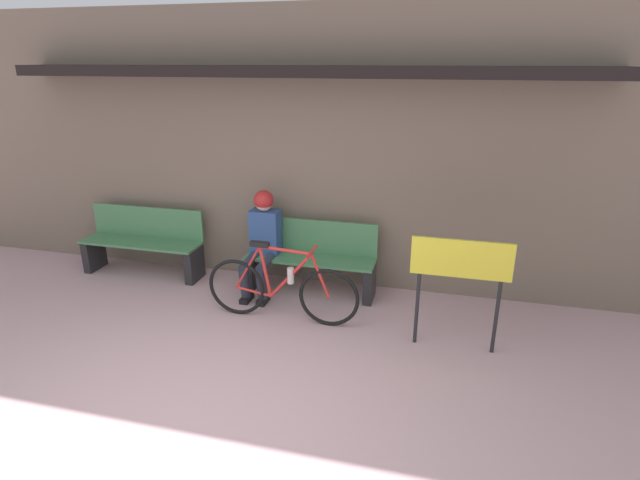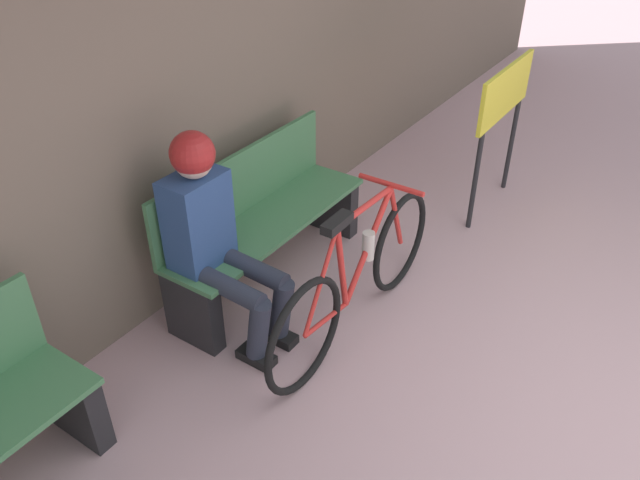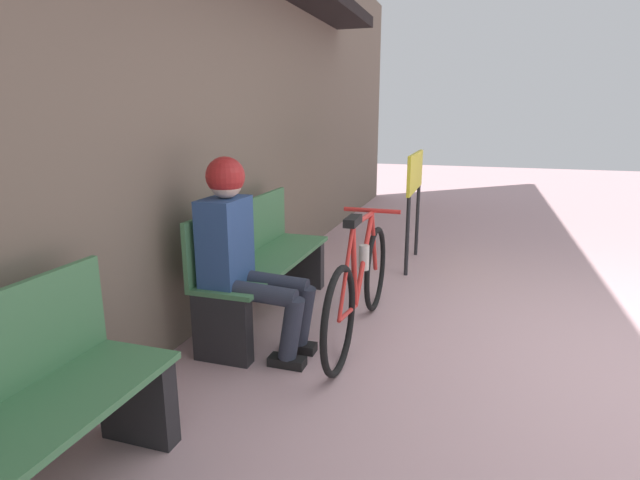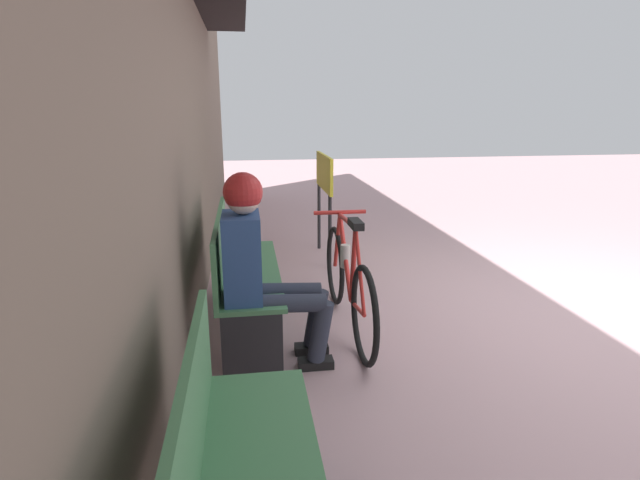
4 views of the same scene
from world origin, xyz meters
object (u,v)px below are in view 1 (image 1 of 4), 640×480
Objects in this scene: person_seated at (262,236)px; park_bench_far at (144,244)px; bicycle at (282,289)px; signboard at (461,268)px; park_bench_near at (311,260)px.

person_seated is 0.78× the size of park_bench_far.
park_bench_far is at bearing 160.42° from bicycle.
bicycle is 2.24m from park_bench_far.
signboard is at bearing -3.55° from bicycle.
bicycle is at bearing -55.37° from person_seated.
park_bench_near is 1.25× the size of person_seated.
bicycle is 1.36× the size of person_seated.
signboard reaches higher than park_bench_near.
person_seated is at bearing -168.01° from park_bench_near.
bicycle is 1.07× the size of park_bench_far.
person_seated is 1.11× the size of signboard.
signboard is at bearing -18.63° from person_seated.
person_seated is (-0.55, -0.12, 0.30)m from park_bench_near.
person_seated is 1.70m from park_bench_far.
person_seated reaches higher than bicycle.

